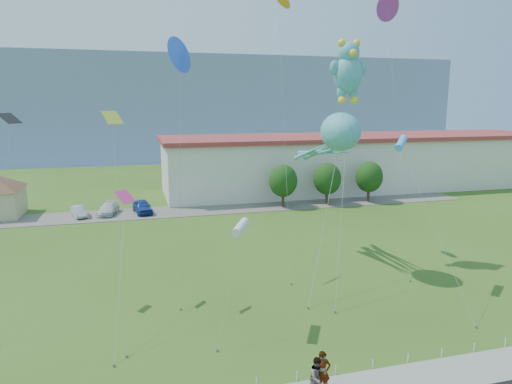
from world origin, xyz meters
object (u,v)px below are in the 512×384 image
warehouse (361,161)px  pedestrian_right (318,377)px  pedestrian_left (323,372)px  parked_car_silver (79,211)px  parked_car_white (108,209)px  teddy_bear_kite (348,70)px  octopus_kite (333,141)px  parked_car_blue (142,207)px

warehouse → pedestrian_right: 53.80m
pedestrian_left → parked_car_silver: 40.34m
parked_car_white → teddy_bear_kite: bearing=-35.0°
pedestrian_left → parked_car_white: bearing=113.1°
warehouse → octopus_kite: (-19.17, -31.35, 6.04)m
warehouse → parked_car_blue: warehouse is taller
parked_car_silver → parked_car_blue: parked_car_blue is taller
parked_car_silver → teddy_bear_kite: bearing=-59.2°
pedestrian_left → parked_car_white: size_ratio=0.44×
warehouse → pedestrian_left: (-26.22, -46.50, -3.05)m
parked_car_blue → teddy_bear_kite: 30.18m
parked_car_silver → parked_car_white: bearing=-9.9°
teddy_bear_kite → pedestrian_right: bearing=-118.6°
parked_car_white → teddy_bear_kite: (19.96, -21.34, 14.86)m
parked_car_blue → teddy_bear_kite: bearing=-62.4°
warehouse → pedestrian_right: size_ratio=33.11×
octopus_kite → parked_car_white: bearing=128.1°
warehouse → octopus_kite: 37.24m
warehouse → octopus_kite: octopus_kite is taller
pedestrian_right → warehouse: bearing=46.0°
warehouse → parked_car_silver: (-40.44, -8.75, -3.44)m
teddy_bear_kite → warehouse: bearing=59.8°
pedestrian_right → octopus_kite: (7.38, 15.34, 9.15)m
parked_car_white → parked_car_blue: (3.94, -0.44, 0.12)m
teddy_bear_kite → pedestrian_left: bearing=-118.0°
parked_car_white → octopus_kite: 30.74m
pedestrian_left → teddy_bear_kite: bearing=68.9°
warehouse → parked_car_white: (-37.24, -8.35, -3.42)m
parked_car_white → parked_car_silver: bearing=-161.0°
warehouse → octopus_kite: size_ratio=4.51×
pedestrian_left → octopus_kite: octopus_kite is taller
pedestrian_left → parked_car_blue: pedestrian_left is taller
pedestrian_left → parked_car_white: pedestrian_left is taller
parked_car_silver → parked_car_white: 3.23m
octopus_kite → pedestrian_left: bearing=-115.0°
parked_car_silver → parked_car_blue: size_ratio=0.83×
warehouse → parked_car_silver: bearing=-167.8°
parked_car_blue → octopus_kite: 28.22m
parked_car_white → octopus_kite: bearing=-39.9°
parked_car_white → teddy_bear_kite: 32.78m
pedestrian_left → parked_car_silver: pedestrian_left is taller
parked_car_white → pedestrian_right: bearing=-62.5°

